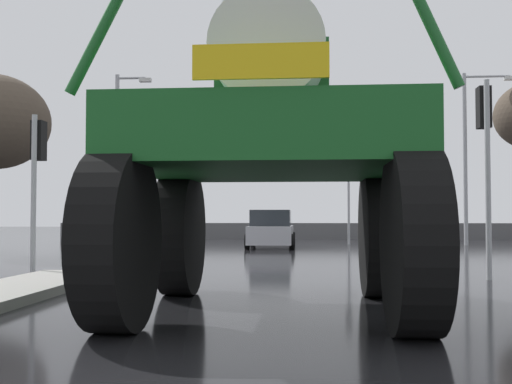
{
  "coord_description": "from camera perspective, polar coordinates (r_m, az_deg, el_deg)",
  "views": [
    {
      "loc": [
        0.56,
        -1.24,
        1.23
      ],
      "look_at": [
        -0.25,
        9.75,
        1.67
      ],
      "focal_mm": 44.38,
      "sensor_mm": 36.0,
      "label": 1
    }
  ],
  "objects": [
    {
      "name": "sedan_ahead",
      "position": [
        25.53,
        1.38,
        -3.45
      ],
      "size": [
        1.89,
        4.11,
        1.52
      ],
      "rotation": [
        0.0,
        0.0,
        1.57
      ],
      "color": "#B7B7BF",
      "rests_on": "ground"
    },
    {
      "name": "ground_plane",
      "position": [
        19.29,
        2.58,
        -5.95
      ],
      "size": [
        120.0,
        120.0,
        0.0
      ],
      "primitive_type": "plane",
      "color": "black"
    },
    {
      "name": "streetlight_far_right",
      "position": [
        29.42,
        18.7,
        3.8
      ],
      "size": [
        2.33,
        0.24,
        7.59
      ],
      "color": "#A8AAAF",
      "rests_on": "ground"
    },
    {
      "name": "traffic_signal_near_right",
      "position": [
        13.52,
        19.93,
        4.9
      ],
      "size": [
        0.24,
        0.54,
        3.96
      ],
      "color": "#A8AAAF",
      "rests_on": "ground"
    },
    {
      "name": "traffic_signal_near_left",
      "position": [
        14.13,
        -19.1,
        2.82
      ],
      "size": [
        0.24,
        0.54,
        3.38
      ],
      "color": "#A8AAAF",
      "rests_on": "ground"
    },
    {
      "name": "traffic_signal_far_left",
      "position": [
        29.21,
        8.32,
        1.08
      ],
      "size": [
        0.24,
        0.55,
        4.02
      ],
      "color": "#A8AAAF",
      "rests_on": "ground"
    },
    {
      "name": "roadside_barrier",
      "position": [
        35.76,
        3.36,
        -3.53
      ],
      "size": [
        26.86,
        0.24,
        0.9
      ],
      "primitive_type": "cube",
      "color": "#59595B",
      "rests_on": "ground"
    },
    {
      "name": "streetlight_far_left",
      "position": [
        27.7,
        -12.21,
        3.67
      ],
      "size": [
        1.57,
        0.24,
        7.35
      ],
      "color": "#A8AAAF",
      "rests_on": "ground"
    },
    {
      "name": "oversize_sprayer",
      "position": [
        8.35,
        1.45,
        2.83
      ],
      "size": [
        4.2,
        5.3,
        4.34
      ],
      "rotation": [
        0.0,
        0.0,
        1.56
      ],
      "color": "black",
      "rests_on": "ground"
    }
  ]
}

